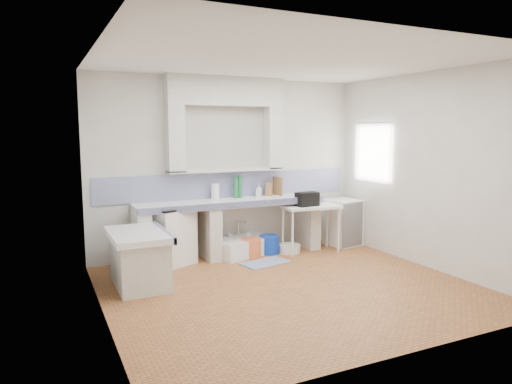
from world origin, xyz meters
name	(u,v)px	position (x,y,z in m)	size (l,w,h in m)	color
floor	(290,287)	(0.00, 0.00, 0.00)	(4.50, 4.50, 0.00)	#A26133
ceiling	(292,60)	(0.00, 0.00, 2.80)	(4.50, 4.50, 0.00)	silver
wall_back	(229,166)	(0.00, 2.00, 1.40)	(4.50, 4.50, 0.00)	silver
wall_front	(408,199)	(0.00, -2.00, 1.40)	(4.50, 4.50, 0.00)	silver
wall_left	(99,187)	(-2.25, 0.00, 1.40)	(4.50, 4.50, 0.00)	silver
wall_right	(428,171)	(2.25, 0.00, 1.40)	(4.50, 4.50, 0.00)	silver
alcove_mass	(226,91)	(-0.10, 1.88, 2.58)	(1.90, 0.25, 0.45)	silver
window_frame	(382,153)	(2.42, 1.20, 1.60)	(0.35, 0.86, 1.06)	#372011
lace_valance	(376,130)	(2.28, 1.20, 1.98)	(0.01, 0.84, 0.24)	white
counter_slab	(231,202)	(-0.10, 1.70, 0.86)	(3.00, 0.60, 0.08)	white
counter_lip	(238,205)	(-0.10, 1.42, 0.86)	(3.00, 0.04, 0.10)	navy
counter_pier_left	(142,239)	(-1.50, 1.70, 0.41)	(0.20, 0.55, 0.82)	silver
counter_pier_mid	(210,233)	(-0.45, 1.70, 0.41)	(0.20, 0.55, 0.82)	silver
counter_pier_right	(307,223)	(1.30, 1.70, 0.41)	(0.20, 0.55, 0.82)	silver
peninsula_top	(138,235)	(-1.70, 0.90, 0.66)	(0.70, 1.10, 0.08)	white
peninsula_base	(139,262)	(-1.70, 0.90, 0.31)	(0.60, 1.00, 0.62)	silver
peninsula_lip	(164,232)	(-1.37, 0.90, 0.66)	(0.04, 1.10, 0.10)	navy
backsplash	(230,185)	(0.00, 1.99, 1.10)	(4.27, 0.03, 0.40)	navy
stove	(170,237)	(-1.09, 1.68, 0.41)	(0.58, 0.56, 0.83)	white
sink	(243,247)	(0.11, 1.70, 0.12)	(1.03, 0.56, 0.25)	white
side_table	(311,228)	(1.19, 1.42, 0.38)	(0.91, 0.51, 0.04)	white
fridge	(343,222)	(1.94, 1.55, 0.40)	(0.51, 0.51, 0.79)	white
bucket_red	(232,248)	(-0.09, 1.72, 0.12)	(0.26, 0.26, 0.25)	red
bucket_orange	(251,248)	(0.16, 1.52, 0.15)	(0.31, 0.31, 0.29)	orange
bucket_blue	(269,244)	(0.51, 1.58, 0.15)	(0.32, 0.32, 0.30)	#0E37B6
basin_white	(290,249)	(0.83, 1.48, 0.07)	(0.35, 0.35, 0.14)	white
water_bottle_a	(230,244)	(-0.06, 1.85, 0.16)	(0.09, 0.09, 0.32)	silver
water_bottle_b	(248,241)	(0.26, 1.85, 0.17)	(0.09, 0.09, 0.34)	silver
black_bag	(307,199)	(1.10, 1.40, 0.87)	(0.36, 0.20, 0.22)	black
green_bottle_a	(236,188)	(0.04, 1.83, 1.07)	(0.07, 0.07, 0.33)	#216739
green_bottle_b	(240,186)	(0.11, 1.85, 1.08)	(0.08, 0.08, 0.36)	#216739
knife_block	(269,189)	(0.63, 1.85, 1.01)	(0.11, 0.09, 0.22)	olive
cutting_board	(278,186)	(0.80, 1.85, 1.05)	(0.02, 0.22, 0.31)	olive
paper_towel	(215,192)	(-0.31, 1.85, 1.02)	(0.12, 0.12, 0.25)	white
soap_bottle	(259,190)	(0.45, 1.85, 1.00)	(0.09, 0.10, 0.21)	white
rug	(265,263)	(0.20, 1.11, 0.01)	(0.71, 0.41, 0.01)	#2E4D86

